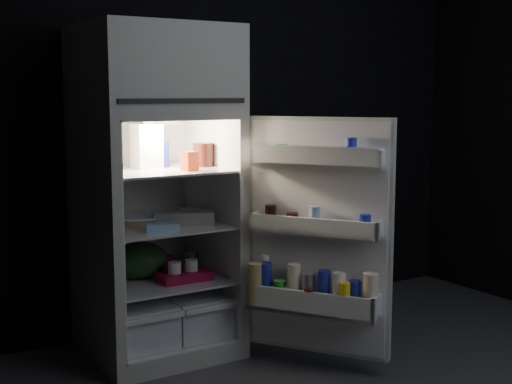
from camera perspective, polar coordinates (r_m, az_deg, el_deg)
wall_back at (r=4.42m, az=-4.50°, el=6.89°), size 4.00×0.00×2.70m
refrigerator at (r=3.89m, az=-8.15°, el=0.87°), size 0.76×0.71×1.78m
fridge_door at (r=3.64m, az=4.88°, el=-4.01°), size 0.56×0.70×1.22m
milk_jug at (r=3.88m, az=-8.76°, el=3.66°), size 0.14×0.14×0.24m
mayo_jar at (r=3.94m, az=-7.82°, el=3.01°), size 0.15×0.15×0.14m
jam_jar at (r=3.93m, az=-4.25°, el=2.99°), size 0.15×0.15×0.13m
amber_bottle at (r=3.89m, az=-11.70°, el=3.45°), size 0.10×0.10×0.22m
small_carton at (r=3.73m, az=-5.33°, el=2.47°), size 0.09×0.08×0.10m
egg_carton at (r=3.84m, az=-5.80°, el=-2.11°), size 0.34×0.24×0.07m
pie at (r=3.90m, az=-9.43°, el=-2.25°), size 0.33×0.33×0.04m
flat_package at (r=3.69m, az=-7.52°, el=-2.81°), size 0.19×0.13×0.04m
wrapped_pkg at (r=4.08m, az=-5.30°, el=-1.66°), size 0.15×0.14×0.05m
produce_bag at (r=3.95m, az=-9.28°, el=-5.42°), size 0.37×0.34×0.20m
yogurt_tray at (r=3.88m, az=-5.73°, el=-6.72°), size 0.28×0.15×0.05m
small_can_red at (r=4.11m, az=-7.23°, el=-5.62°), size 0.09×0.09×0.09m
small_can_silver at (r=4.18m, az=-5.23°, el=-5.35°), size 0.08×0.08×0.09m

